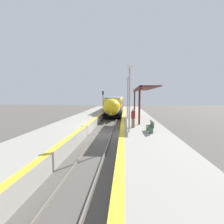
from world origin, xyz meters
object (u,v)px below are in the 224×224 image
object	(u,v)px
lamppost_near	(129,94)
train	(119,101)
platform_bench	(151,126)
person_waiting	(133,118)
railway_signal	(103,101)
lamppost_mid	(128,95)

from	to	relation	value
lamppost_near	train	bearing A→B (deg)	93.00
platform_bench	lamppost_near	xyz separation A→B (m)	(-1.74, -0.29, 2.54)
platform_bench	lamppost_near	size ratio (longest dim) A/B	0.33
platform_bench	person_waiting	xyz separation A→B (m)	(-1.32, 1.87, 0.43)
train	person_waiting	xyz separation A→B (m)	(2.81, -43.36, -0.19)
train	railway_signal	xyz separation A→B (m)	(-2.17, -25.63, 0.84)
lamppost_near	lamppost_mid	world-z (taller)	same
train	lamppost_mid	size ratio (longest dim) A/B	12.88
train	person_waiting	world-z (taller)	train
person_waiting	lamppost_near	bearing A→B (deg)	-100.99
person_waiting	lamppost_mid	bearing A→B (deg)	94.00
platform_bench	railway_signal	distance (m)	20.64
platform_bench	lamppost_near	world-z (taller)	lamppost_near
lamppost_mid	person_waiting	bearing A→B (deg)	-86.00
railway_signal	person_waiting	bearing A→B (deg)	-74.33
platform_bench	person_waiting	distance (m)	2.33
lamppost_mid	train	bearing A→B (deg)	93.66
platform_bench	person_waiting	bearing A→B (deg)	125.16
train	lamppost_near	world-z (taller)	lamppost_near
lamppost_near	lamppost_mid	xyz separation A→B (m)	(0.00, 8.17, 0.00)
railway_signal	lamppost_near	world-z (taller)	lamppost_near
railway_signal	train	bearing A→B (deg)	85.17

